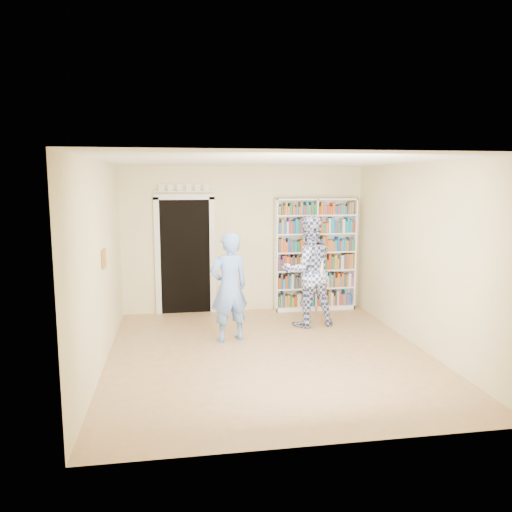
{
  "coord_description": "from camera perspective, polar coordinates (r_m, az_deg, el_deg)",
  "views": [
    {
      "loc": [
        -1.27,
        -6.67,
        2.44
      ],
      "look_at": [
        -0.04,
        0.9,
        1.28
      ],
      "focal_mm": 35.0,
      "sensor_mm": 36.0,
      "label": 1
    }
  ],
  "objects": [
    {
      "name": "man_plaid",
      "position": [
        8.43,
        5.97,
        -1.73
      ],
      "size": [
        0.98,
        0.8,
        1.87
      ],
      "primitive_type": "imported",
      "rotation": [
        0.0,
        0.0,
        3.25
      ],
      "color": "navy",
      "rests_on": "floor"
    },
    {
      "name": "man_blue",
      "position": [
        7.6,
        -3.1,
        -3.58
      ],
      "size": [
        0.7,
        0.57,
        1.67
      ],
      "primitive_type": "imported",
      "rotation": [
        0.0,
        0.0,
        3.46
      ],
      "color": "#6792E6",
      "rests_on": "floor"
    },
    {
      "name": "wall_right",
      "position": [
        7.62,
        18.39,
        -0.05
      ],
      "size": [
        0.0,
        5.0,
        5.0
      ],
      "primitive_type": "plane",
      "rotation": [
        1.57,
        0.0,
        -1.57
      ],
      "color": "#F5E5A8",
      "rests_on": "floor"
    },
    {
      "name": "bookshelf",
      "position": [
        9.48,
        6.76,
        0.22
      ],
      "size": [
        1.54,
        0.29,
        2.11
      ],
      "rotation": [
        0.0,
        0.0,
        0.25
      ],
      "color": "white",
      "rests_on": "floor"
    },
    {
      "name": "wall_left",
      "position": [
        6.83,
        -17.36,
        -0.97
      ],
      "size": [
        0.0,
        5.0,
        5.0
      ],
      "primitive_type": "plane",
      "rotation": [
        1.57,
        0.0,
        1.57
      ],
      "color": "#F5E5A8",
      "rests_on": "floor"
    },
    {
      "name": "wall_art",
      "position": [
        7.01,
        -17.0,
        -0.29
      ],
      "size": [
        0.03,
        0.25,
        0.25
      ],
      "primitive_type": "cube",
      "color": "brown",
      "rests_on": "wall_left"
    },
    {
      "name": "floor",
      "position": [
        7.21,
        1.48,
        -11.16
      ],
      "size": [
        5.0,
        5.0,
        0.0
      ],
      "primitive_type": "plane",
      "color": "#A4724F",
      "rests_on": "ground"
    },
    {
      "name": "paper_sheet",
      "position": [
        8.22,
        7.01,
        -1.58
      ],
      "size": [
        0.21,
        0.03,
        0.29
      ],
      "primitive_type": "cube",
      "rotation": [
        0.0,
        0.0,
        0.12
      ],
      "color": "white",
      "rests_on": "man_plaid"
    },
    {
      "name": "ceiling",
      "position": [
        6.8,
        1.57,
        10.8
      ],
      "size": [
        5.0,
        5.0,
        0.0
      ],
      "primitive_type": "plane",
      "rotation": [
        3.14,
        0.0,
        0.0
      ],
      "color": "white",
      "rests_on": "wall_back"
    },
    {
      "name": "doorway",
      "position": [
        9.24,
        -8.1,
        0.68
      ],
      "size": [
        1.1,
        0.08,
        2.43
      ],
      "color": "black",
      "rests_on": "floor"
    },
    {
      "name": "wall_back",
      "position": [
        9.32,
        -1.35,
        1.89
      ],
      "size": [
        4.5,
        0.0,
        4.5
      ],
      "primitive_type": "plane",
      "rotation": [
        1.57,
        0.0,
        0.0
      ],
      "color": "#F5E5A8",
      "rests_on": "floor"
    }
  ]
}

